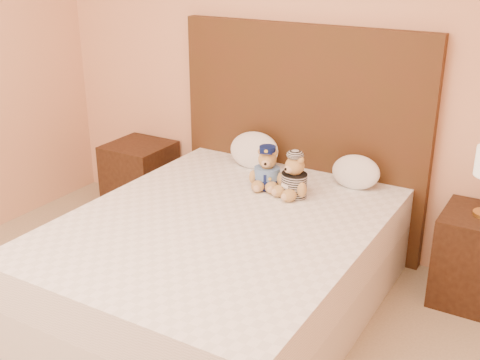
# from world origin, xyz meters

# --- Properties ---
(bed) EXTENTS (1.60, 2.00, 0.55)m
(bed) POSITION_xyz_m (0.00, 1.20, 0.28)
(bed) COLOR white
(bed) RESTS_ON ground
(headboard) EXTENTS (1.75, 0.08, 1.50)m
(headboard) POSITION_xyz_m (0.00, 2.21, 0.75)
(headboard) COLOR #462615
(headboard) RESTS_ON ground
(nightstand_left) EXTENTS (0.45, 0.45, 0.55)m
(nightstand_left) POSITION_xyz_m (-1.25, 2.00, 0.28)
(nightstand_left) COLOR #392112
(nightstand_left) RESTS_ON ground
(nightstand_right) EXTENTS (0.45, 0.45, 0.55)m
(nightstand_right) POSITION_xyz_m (1.25, 2.00, 0.28)
(nightstand_right) COLOR #392112
(nightstand_right) RESTS_ON ground
(teddy_police) EXTENTS (0.29, 0.28, 0.27)m
(teddy_police) POSITION_xyz_m (-0.00, 1.74, 0.68)
(teddy_police) COLOR #AE7C43
(teddy_police) RESTS_ON bed
(teddy_prisoner) EXTENTS (0.31, 0.30, 0.27)m
(teddy_prisoner) POSITION_xyz_m (0.20, 1.71, 0.68)
(teddy_prisoner) COLOR #AE7C43
(teddy_prisoner) RESTS_ON bed
(pillow_left) EXTENTS (0.36, 0.23, 0.26)m
(pillow_left) POSITION_xyz_m (-0.26, 2.03, 0.68)
(pillow_left) COLOR white
(pillow_left) RESTS_ON bed
(pillow_right) EXTENTS (0.31, 0.20, 0.22)m
(pillow_right) POSITION_xyz_m (0.47, 2.03, 0.66)
(pillow_right) COLOR white
(pillow_right) RESTS_ON bed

